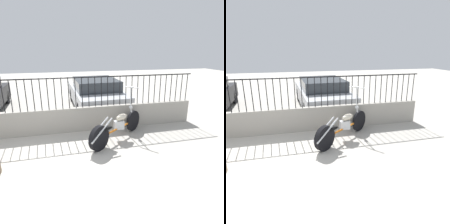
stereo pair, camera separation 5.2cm
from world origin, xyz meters
The scene contains 5 objects.
ground_plane centered at (0.00, 0.00, 0.00)m, with size 40.00×40.00×0.00m, color #ADA89E.
low_wall centered at (0.00, 2.52, 0.38)m, with size 10.71×0.18×0.77m.
fence_railing centered at (0.00, 2.52, 1.39)m, with size 10.71×0.04×0.95m.
motorcycle_orange centered at (2.41, 1.52, 0.40)m, with size 1.92×1.57×1.46m.
car_silver centered at (2.43, 5.03, 0.67)m, with size 2.09×4.67×1.31m.
Camera 1 is at (1.03, -3.53, 2.52)m, focal length 32.00 mm.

